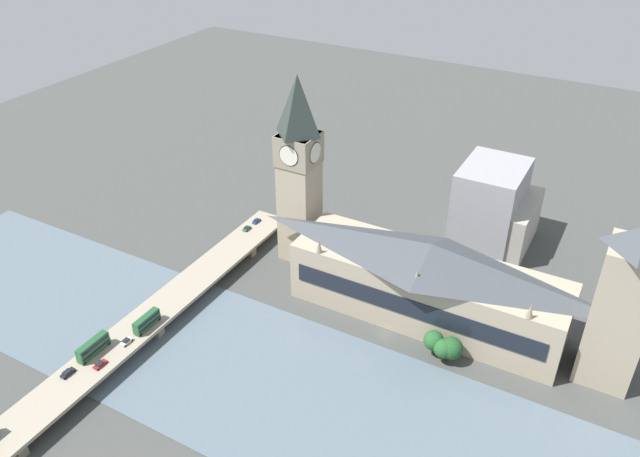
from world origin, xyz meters
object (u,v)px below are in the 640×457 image
road_bridge (147,321)px  double_decker_bus_mid (147,321)px  car_southbound_mid (68,373)px  double_decker_bus_rear (93,347)px  car_southbound_lead (126,341)px  parliament_hall (428,281)px  car_northbound_tail (256,221)px  car_northbound_lead (100,364)px  victoria_tower (622,306)px  clock_tower (299,167)px  car_northbound_mid (247,228)px

road_bridge → double_decker_bus_mid: double_decker_bus_mid is taller
car_southbound_mid → road_bridge: bearing=-5.3°
double_decker_bus_rear → car_southbound_lead: (8.23, -5.44, -2.00)m
parliament_hall → road_bridge: size_ratio=0.59×
car_northbound_tail → car_southbound_mid: car_southbound_mid is taller
double_decker_bus_mid → car_northbound_lead: size_ratio=2.42×
victoria_tower → road_bridge: bearing=111.2°
road_bridge → car_southbound_mid: car_southbound_mid is taller
victoria_tower → car_southbound_mid: bearing=121.0°
clock_tower → victoria_tower: 115.83m
road_bridge → double_decker_bus_mid: size_ratio=14.76×
parliament_hall → car_northbound_tail: 82.85m
clock_tower → car_northbound_mid: clock_tower is taller
car_northbound_tail → double_decker_bus_rear: bearing=179.9°
victoria_tower → car_northbound_lead: bearing=119.8°
parliament_hall → clock_tower: size_ratio=1.26×
double_decker_bus_rear → car_southbound_mid: (-10.47, 0.04, -1.96)m
parliament_hall → car_northbound_mid: 81.87m
car_southbound_lead → double_decker_bus_rear: bearing=146.5°
double_decker_bus_mid → car_northbound_lead: bearing=179.2°
victoria_tower → car_northbound_lead: victoria_tower is taller
victoria_tower → double_decker_bus_mid: bearing=112.7°
clock_tower → car_northbound_tail: bearing=78.8°
car_northbound_lead → double_decker_bus_mid: bearing=-0.8°
car_southbound_lead → car_southbound_mid: size_ratio=0.90×
clock_tower → car_northbound_lead: size_ratio=16.86×
parliament_hall → car_northbound_tail: size_ratio=22.48×
car_northbound_lead → car_northbound_mid: (85.74, 5.59, 0.03)m
road_bridge → car_southbound_lead: car_southbound_lead is taller
clock_tower → car_southbound_lead: clock_tower is taller
car_southbound_mid → parliament_hall: bearing=-44.1°
car_southbound_lead → car_southbound_mid: 19.49m
car_northbound_tail → car_southbound_mid: (-99.89, 0.19, 0.10)m
clock_tower → car_northbound_lead: bearing=168.0°
road_bridge → double_decker_bus_mid: 5.49m
double_decker_bus_mid → car_southbound_lead: double_decker_bus_mid is taller
victoria_tower → car_southbound_lead: 149.83m
car_southbound_mid → car_northbound_lead: bearing=-37.8°
clock_tower → car_northbound_tail: clock_tower is taller
car_northbound_tail → double_decker_bus_mid: bearing=-175.4°
double_decker_bus_rear → car_northbound_mid: double_decker_bus_rear is taller
parliament_hall → road_bridge: parliament_hall is taller
double_decker_bus_rear → parliament_hall: bearing=-47.9°
victoria_tower → car_southbound_mid: (-83.50, 138.95, -20.87)m
road_bridge → car_northbound_lead: size_ratio=35.69×
parliament_hall → clock_tower: bearing=78.3°
road_bridge → victoria_tower: bearing=-68.8°
victoria_tower → double_decker_bus_rear: bearing=117.7°
double_decker_bus_rear → car_southbound_lead: size_ratio=2.89×
road_bridge → double_decker_bus_mid: bearing=-132.0°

